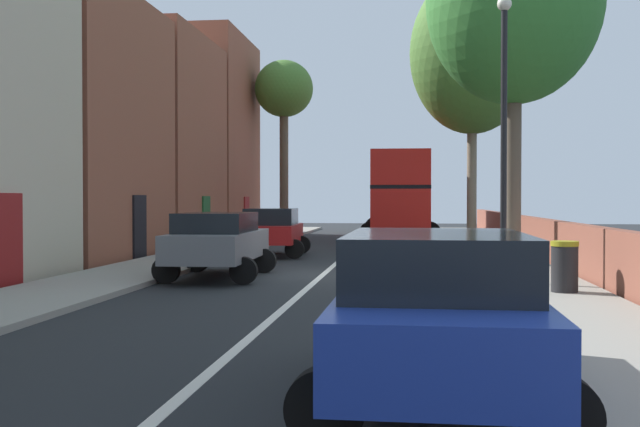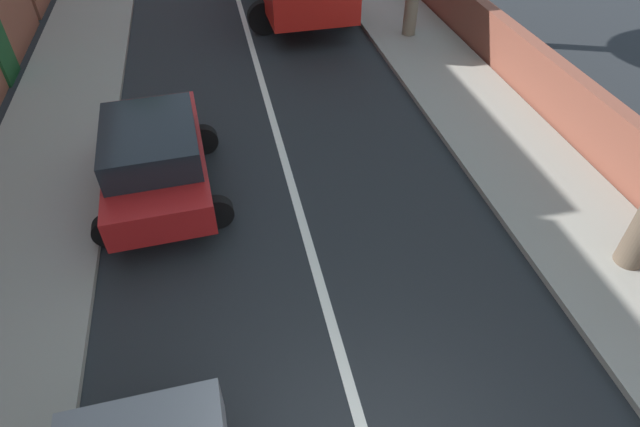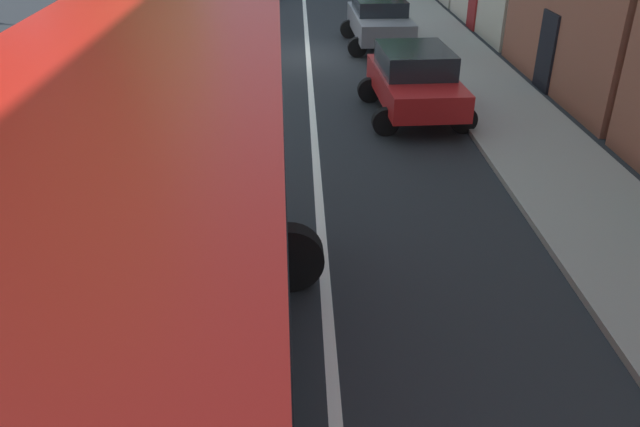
% 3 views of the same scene
% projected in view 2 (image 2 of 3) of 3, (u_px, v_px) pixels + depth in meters
% --- Properties ---
extents(parked_car_red_left_1, '(2.58, 3.99, 1.65)m').
position_uv_depth(parked_car_red_left_1, '(155.00, 156.00, 9.47)').
color(parked_car_red_left_1, '#AD1919').
rests_on(parked_car_red_left_1, ground).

